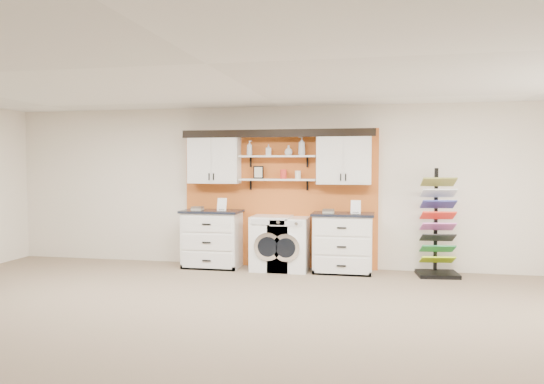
% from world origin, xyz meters
% --- Properties ---
extents(floor, '(10.00, 10.00, 0.00)m').
position_xyz_m(floor, '(0.00, 0.00, 0.00)').
color(floor, '#7F6A55').
rests_on(floor, ground).
extents(ceiling, '(10.00, 10.00, 0.00)m').
position_xyz_m(ceiling, '(0.00, 0.00, 2.80)').
color(ceiling, white).
rests_on(ceiling, wall_back).
extents(wall_back, '(10.00, 0.00, 10.00)m').
position_xyz_m(wall_back, '(0.00, 4.00, 1.40)').
color(wall_back, silver).
rests_on(wall_back, floor).
extents(accent_panel, '(3.40, 0.07, 2.40)m').
position_xyz_m(accent_panel, '(0.00, 3.96, 1.20)').
color(accent_panel, '#C35D21').
rests_on(accent_panel, wall_back).
extents(upper_cabinet_left, '(0.90, 0.35, 0.84)m').
position_xyz_m(upper_cabinet_left, '(-1.13, 3.79, 1.88)').
color(upper_cabinet_left, white).
rests_on(upper_cabinet_left, wall_back).
extents(upper_cabinet_right, '(0.90, 0.35, 0.84)m').
position_xyz_m(upper_cabinet_right, '(1.13, 3.79, 1.88)').
color(upper_cabinet_right, white).
rests_on(upper_cabinet_right, wall_back).
extents(shelf_lower, '(1.32, 0.28, 0.03)m').
position_xyz_m(shelf_lower, '(0.00, 3.80, 1.53)').
color(shelf_lower, white).
rests_on(shelf_lower, wall_back).
extents(shelf_upper, '(1.32, 0.28, 0.03)m').
position_xyz_m(shelf_upper, '(0.00, 3.80, 1.93)').
color(shelf_upper, white).
rests_on(shelf_upper, wall_back).
extents(crown_molding, '(3.30, 0.41, 0.13)m').
position_xyz_m(crown_molding, '(0.00, 3.81, 2.33)').
color(crown_molding, black).
rests_on(crown_molding, wall_back).
extents(picture_frame, '(0.18, 0.02, 0.22)m').
position_xyz_m(picture_frame, '(-0.35, 3.85, 1.66)').
color(picture_frame, black).
rests_on(picture_frame, shelf_lower).
extents(canister_red, '(0.11, 0.11, 0.16)m').
position_xyz_m(canister_red, '(0.10, 3.80, 1.62)').
color(canister_red, red).
rests_on(canister_red, shelf_lower).
extents(canister_cream, '(0.10, 0.10, 0.14)m').
position_xyz_m(canister_cream, '(0.35, 3.80, 1.61)').
color(canister_cream, silver).
rests_on(canister_cream, shelf_lower).
extents(base_cabinet_left, '(1.02, 0.66, 1.00)m').
position_xyz_m(base_cabinet_left, '(-1.13, 3.64, 0.50)').
color(base_cabinet_left, white).
rests_on(base_cabinet_left, floor).
extents(base_cabinet_right, '(1.01, 0.66, 0.99)m').
position_xyz_m(base_cabinet_right, '(1.13, 3.64, 0.49)').
color(base_cabinet_right, white).
rests_on(base_cabinet_right, floor).
extents(washer, '(0.66, 0.71, 0.92)m').
position_xyz_m(washer, '(-0.07, 3.64, 0.46)').
color(washer, white).
rests_on(washer, floor).
extents(dryer, '(0.64, 0.71, 0.90)m').
position_xyz_m(dryer, '(0.23, 3.64, 0.45)').
color(dryer, white).
rests_on(dryer, floor).
extents(sample_rack, '(0.68, 0.59, 1.73)m').
position_xyz_m(sample_rack, '(2.64, 3.68, 0.54)').
color(sample_rack, black).
rests_on(sample_rack, floor).
extents(soap_bottle_a, '(0.11, 0.11, 0.25)m').
position_xyz_m(soap_bottle_a, '(-0.50, 3.80, 2.07)').
color(soap_bottle_a, silver).
rests_on(soap_bottle_a, shelf_upper).
extents(soap_bottle_b, '(0.10, 0.10, 0.20)m').
position_xyz_m(soap_bottle_b, '(-0.16, 3.80, 2.04)').
color(soap_bottle_b, silver).
rests_on(soap_bottle_b, shelf_upper).
extents(soap_bottle_c, '(0.16, 0.16, 0.17)m').
position_xyz_m(soap_bottle_c, '(0.19, 3.80, 2.03)').
color(soap_bottle_c, silver).
rests_on(soap_bottle_c, shelf_upper).
extents(soap_bottle_d, '(0.13, 0.13, 0.31)m').
position_xyz_m(soap_bottle_d, '(0.42, 3.80, 2.10)').
color(soap_bottle_d, silver).
rests_on(soap_bottle_d, shelf_upper).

